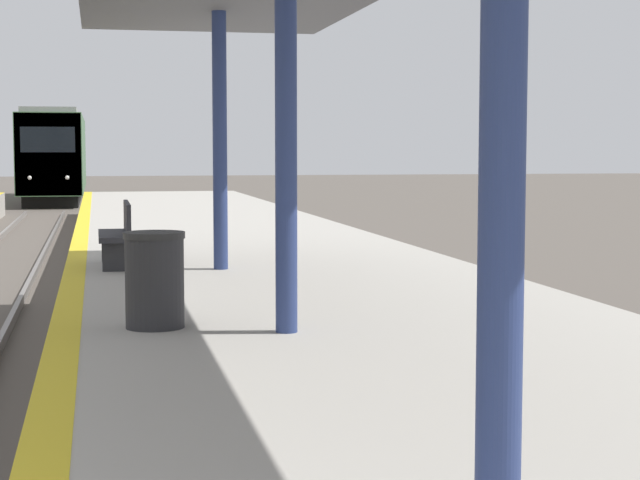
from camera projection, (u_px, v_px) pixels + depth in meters
name	position (u px, v px, depth m)	size (l,w,h in m)	color
train	(55.00, 156.00, 53.04)	(2.80, 16.84, 4.35)	black
trash_bin	(155.00, 280.00, 10.06)	(0.58, 0.58, 0.91)	#262628
bench	(119.00, 232.00, 15.36)	(0.44, 1.68, 0.92)	#28282D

